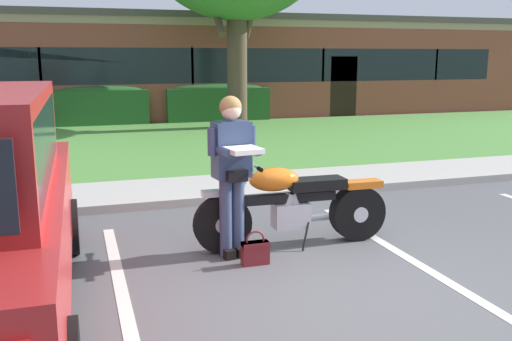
{
  "coord_description": "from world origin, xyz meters",
  "views": [
    {
      "loc": [
        -2.18,
        -4.47,
        2.1
      ],
      "look_at": [
        -0.3,
        1.36,
        0.85
      ],
      "focal_mm": 39.41,
      "sensor_mm": 36.0,
      "label": 1
    }
  ],
  "objects_px": {
    "rider_person": "(232,164)",
    "hedge_center_left": "(101,105)",
    "motorcycle": "(299,203)",
    "brick_building": "(165,65)",
    "handbag": "(255,251)",
    "hedge_center_right": "(217,102)"
  },
  "relations": [
    {
      "from": "hedge_center_left",
      "to": "rider_person",
      "type": "bearing_deg",
      "value": -86.51
    },
    {
      "from": "motorcycle",
      "to": "brick_building",
      "type": "xyz_separation_m",
      "value": [
        1.28,
        17.56,
        1.26
      ]
    },
    {
      "from": "motorcycle",
      "to": "hedge_center_right",
      "type": "relative_size",
      "value": 0.67
    },
    {
      "from": "hedge_center_right",
      "to": "brick_building",
      "type": "bearing_deg",
      "value": 98.52
    },
    {
      "from": "motorcycle",
      "to": "rider_person",
      "type": "distance_m",
      "value": 0.96
    },
    {
      "from": "hedge_center_right",
      "to": "handbag",
      "type": "bearing_deg",
      "value": -102.28
    },
    {
      "from": "motorcycle",
      "to": "brick_building",
      "type": "distance_m",
      "value": 17.65
    },
    {
      "from": "motorcycle",
      "to": "hedge_center_left",
      "type": "bearing_deg",
      "value": 97.27
    },
    {
      "from": "hedge_center_left",
      "to": "brick_building",
      "type": "height_order",
      "value": "brick_building"
    },
    {
      "from": "handbag",
      "to": "brick_building",
      "type": "relative_size",
      "value": 0.01
    },
    {
      "from": "motorcycle",
      "to": "handbag",
      "type": "height_order",
      "value": "motorcycle"
    },
    {
      "from": "handbag",
      "to": "hedge_center_right",
      "type": "relative_size",
      "value": 0.11
    },
    {
      "from": "rider_person",
      "to": "motorcycle",
      "type": "bearing_deg",
      "value": 8.53
    },
    {
      "from": "rider_person",
      "to": "handbag",
      "type": "distance_m",
      "value": 0.93
    },
    {
      "from": "handbag",
      "to": "hedge_center_right",
      "type": "bearing_deg",
      "value": 77.72
    },
    {
      "from": "hedge_center_left",
      "to": "brick_building",
      "type": "relative_size",
      "value": 0.11
    },
    {
      "from": "handbag",
      "to": "hedge_center_right",
      "type": "distance_m",
      "value": 12.91
    },
    {
      "from": "motorcycle",
      "to": "hedge_center_left",
      "type": "relative_size",
      "value": 0.8
    },
    {
      "from": "rider_person",
      "to": "hedge_center_left",
      "type": "height_order",
      "value": "rider_person"
    },
    {
      "from": "motorcycle",
      "to": "handbag",
      "type": "bearing_deg",
      "value": -146.86
    },
    {
      "from": "rider_person",
      "to": "brick_building",
      "type": "height_order",
      "value": "brick_building"
    },
    {
      "from": "brick_building",
      "to": "handbag",
      "type": "bearing_deg",
      "value": -96.15
    }
  ]
}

